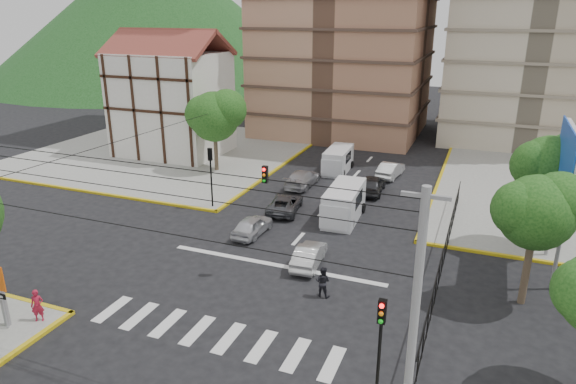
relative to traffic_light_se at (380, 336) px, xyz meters
The scene contains 25 objects.
ground 11.46m from the traffic_light_se, 135.00° to the left, with size 160.00×160.00×0.00m, color black.
sidewalk_nw 39.43m from the traffic_light_se, 135.00° to the left, with size 26.00×26.00×0.15m, color gray.
crosswalk_stripes 8.59m from the traffic_light_se, 167.01° to the left, with size 12.00×2.40×0.01m, color silver.
stop_line 12.31m from the traffic_light_se, 130.91° to the left, with size 13.00×0.40×0.01m, color silver.
tudor_building 38.67m from the traffic_light_se, 133.95° to the left, with size 10.80×8.05×12.23m.
distant_hill 100.57m from the traffic_light_se, 128.91° to the left, with size 70.00×70.00×28.00m, color #174316.
park_fence 12.74m from the traffic_light_se, 84.43° to the left, with size 0.10×22.50×1.66m, color black, non-canonical shape.
billboard 15.59m from the traffic_light_se, 64.27° to the left, with size 0.36×6.20×8.10m.
tree_park_a 11.30m from the traffic_light_se, 61.72° to the left, with size 4.41×3.60×6.83m.
tree_park_c 18.09m from the traffic_light_se, 69.50° to the left, with size 4.65×3.80×7.25m.
tree_tudor 30.98m from the traffic_light_se, 129.60° to the left, with size 5.39×4.40×7.43m.
traffic_light_se is the anchor object (origin of this frame).
traffic_light_nw 22.06m from the traffic_light_se, 135.00° to the left, with size 0.28×0.22×4.40m.
traffic_light_hanging 10.09m from the traffic_light_se, 143.53° to the left, with size 18.00×9.12×0.92m.
utility_pole_se 2.37m from the traffic_light_se, 45.00° to the right, with size 1.40×0.28×9.00m.
van_right_lane 18.02m from the traffic_light_se, 109.66° to the left, with size 2.29×5.30×2.35m.
van_left_lane 29.27m from the traffic_light_se, 109.14° to the left, with size 2.07×4.80×2.13m.
car_silver_front_left 16.60m from the traffic_light_se, 131.22° to the left, with size 1.50×3.73×1.27m, color silver.
car_white_front_right 11.69m from the traffic_light_se, 121.64° to the left, with size 1.31×3.76×1.24m, color silver.
car_grey_mid_left 20.01m from the traffic_light_se, 121.50° to the left, with size 2.04×4.42×1.23m, color #515258.
car_silver_rear_left 25.41m from the traffic_light_se, 116.14° to the left, with size 1.89×4.66×1.35m, color #B0AFB4.
car_darkgrey_mid_right 23.94m from the traffic_light_se, 103.08° to the left, with size 1.73×4.29×1.46m, color #272729.
car_white_rear_right 28.42m from the traffic_light_se, 99.84° to the left, with size 1.43×4.11×1.35m, color white.
pedestrian_sw_corner 15.88m from the traffic_light_se, behind, with size 0.57×0.38×1.58m, color #A81933.
pedestrian_crosswalk 8.30m from the traffic_light_se, 122.07° to the left, with size 0.80×0.62×1.64m, color black.
Camera 1 is at (10.36, -23.02, 13.77)m, focal length 32.00 mm.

